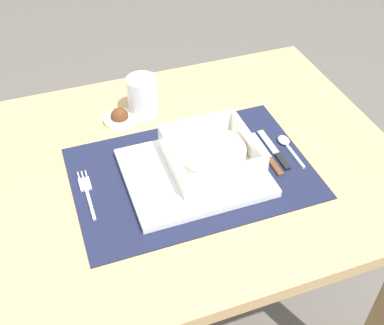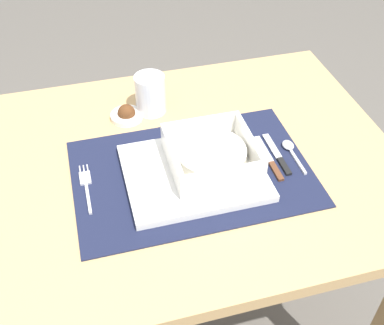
{
  "view_description": "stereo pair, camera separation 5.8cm",
  "coord_description": "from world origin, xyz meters",
  "px_view_note": "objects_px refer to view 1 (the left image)",
  "views": [
    {
      "loc": [
        -0.23,
        -0.72,
        1.4
      ],
      "look_at": [
        0.01,
        -0.04,
        0.74
      ],
      "focal_mm": 45.39,
      "sensor_mm": 36.0,
      "label": 1
    },
    {
      "loc": [
        -0.18,
        -0.73,
        1.4
      ],
      "look_at": [
        0.01,
        -0.04,
        0.74
      ],
      "focal_mm": 45.39,
      "sensor_mm": 36.0,
      "label": 2
    }
  ],
  "objects_px": {
    "porridge_bowl": "(211,155)",
    "spoon": "(286,143)",
    "condiment_saucer": "(120,118)",
    "drinking_glass": "(143,98)",
    "fork": "(87,190)",
    "dining_table": "(181,197)",
    "bread_knife": "(268,156)",
    "butter_knife": "(275,152)"
  },
  "relations": [
    {
      "from": "bread_knife",
      "to": "drinking_glass",
      "type": "xyz_separation_m",
      "value": [
        -0.2,
        0.24,
        0.04
      ]
    },
    {
      "from": "fork",
      "to": "condiment_saucer",
      "type": "xyz_separation_m",
      "value": [
        0.11,
        0.2,
        0.01
      ]
    },
    {
      "from": "dining_table",
      "to": "condiment_saucer",
      "type": "xyz_separation_m",
      "value": [
        -0.09,
        0.18,
        0.12
      ]
    },
    {
      "from": "dining_table",
      "to": "condiment_saucer",
      "type": "relative_size",
      "value": 12.32
    },
    {
      "from": "butter_knife",
      "to": "condiment_saucer",
      "type": "distance_m",
      "value": 0.36
    },
    {
      "from": "bread_knife",
      "to": "fork",
      "type": "bearing_deg",
      "value": 175.66
    },
    {
      "from": "condiment_saucer",
      "to": "porridge_bowl",
      "type": "bearing_deg",
      "value": -58.26
    },
    {
      "from": "drinking_glass",
      "to": "condiment_saucer",
      "type": "height_order",
      "value": "drinking_glass"
    },
    {
      "from": "spoon",
      "to": "butter_knife",
      "type": "bearing_deg",
      "value": -152.35
    },
    {
      "from": "butter_knife",
      "to": "condiment_saucer",
      "type": "bearing_deg",
      "value": 143.09
    },
    {
      "from": "condiment_saucer",
      "to": "bread_knife",
      "type": "bearing_deg",
      "value": -41.15
    },
    {
      "from": "spoon",
      "to": "bread_knife",
      "type": "height_order",
      "value": "spoon"
    },
    {
      "from": "fork",
      "to": "dining_table",
      "type": "bearing_deg",
      "value": 3.36
    },
    {
      "from": "fork",
      "to": "drinking_glass",
      "type": "xyz_separation_m",
      "value": [
        0.18,
        0.21,
        0.04
      ]
    },
    {
      "from": "fork",
      "to": "spoon",
      "type": "relative_size",
      "value": 1.29
    },
    {
      "from": "porridge_bowl",
      "to": "condiment_saucer",
      "type": "bearing_deg",
      "value": 121.74
    },
    {
      "from": "bread_knife",
      "to": "drinking_glass",
      "type": "height_order",
      "value": "drinking_glass"
    },
    {
      "from": "spoon",
      "to": "butter_knife",
      "type": "relative_size",
      "value": 0.8
    },
    {
      "from": "bread_knife",
      "to": "condiment_saucer",
      "type": "relative_size",
      "value": 1.89
    },
    {
      "from": "porridge_bowl",
      "to": "drinking_glass",
      "type": "bearing_deg",
      "value": 107.9
    },
    {
      "from": "dining_table",
      "to": "spoon",
      "type": "distance_m",
      "value": 0.26
    },
    {
      "from": "condiment_saucer",
      "to": "spoon",
      "type": "bearing_deg",
      "value": -33.07
    },
    {
      "from": "dining_table",
      "to": "condiment_saucer",
      "type": "distance_m",
      "value": 0.23
    },
    {
      "from": "dining_table",
      "to": "bread_knife",
      "type": "xyz_separation_m",
      "value": [
        0.18,
        -0.05,
        0.11
      ]
    },
    {
      "from": "porridge_bowl",
      "to": "butter_knife",
      "type": "bearing_deg",
      "value": -0.54
    },
    {
      "from": "butter_knife",
      "to": "drinking_glass",
      "type": "height_order",
      "value": "drinking_glass"
    },
    {
      "from": "fork",
      "to": "drinking_glass",
      "type": "relative_size",
      "value": 1.46
    },
    {
      "from": "dining_table",
      "to": "fork",
      "type": "bearing_deg",
      "value": -173.36
    },
    {
      "from": "porridge_bowl",
      "to": "fork",
      "type": "bearing_deg",
      "value": 175.15
    },
    {
      "from": "dining_table",
      "to": "fork",
      "type": "height_order",
      "value": "fork"
    },
    {
      "from": "dining_table",
      "to": "porridge_bowl",
      "type": "xyz_separation_m",
      "value": [
        0.05,
        -0.04,
        0.15
      ]
    },
    {
      "from": "bread_knife",
      "to": "porridge_bowl",
      "type": "bearing_deg",
      "value": 176.24
    },
    {
      "from": "dining_table",
      "to": "butter_knife",
      "type": "height_order",
      "value": "butter_knife"
    },
    {
      "from": "butter_knife",
      "to": "drinking_glass",
      "type": "bearing_deg",
      "value": 134.5
    },
    {
      "from": "porridge_bowl",
      "to": "spoon",
      "type": "relative_size",
      "value": 1.59
    },
    {
      "from": "butter_knife",
      "to": "porridge_bowl",
      "type": "bearing_deg",
      "value": -179.44
    },
    {
      "from": "drinking_glass",
      "to": "butter_knife",
      "type": "bearing_deg",
      "value": -46.6
    },
    {
      "from": "porridge_bowl",
      "to": "condiment_saucer",
      "type": "relative_size",
      "value": 2.26
    },
    {
      "from": "porridge_bowl",
      "to": "condiment_saucer",
      "type": "xyz_separation_m",
      "value": [
        -0.14,
        0.22,
        -0.03
      ]
    },
    {
      "from": "dining_table",
      "to": "bread_knife",
      "type": "bearing_deg",
      "value": -16.86
    },
    {
      "from": "spoon",
      "to": "drinking_glass",
      "type": "height_order",
      "value": "drinking_glass"
    },
    {
      "from": "bread_knife",
      "to": "butter_knife",
      "type": "bearing_deg",
      "value": 19.02
    }
  ]
}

